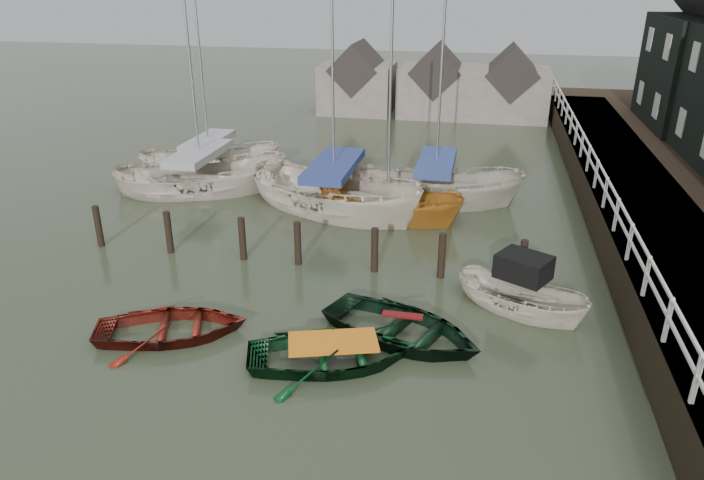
% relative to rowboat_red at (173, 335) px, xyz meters
% --- Properties ---
extents(ground, '(120.00, 120.00, 0.00)m').
position_rel_rowboat_red_xyz_m(ground, '(3.09, 1.65, 0.00)').
color(ground, '#2B3320').
rests_on(ground, ground).
extents(pier, '(3.04, 32.00, 2.70)m').
position_rel_rowboat_red_xyz_m(pier, '(12.57, 11.65, 0.71)').
color(pier, black).
rests_on(pier, ground).
extents(mooring_pilings, '(13.72, 0.22, 1.80)m').
position_rel_rowboat_red_xyz_m(mooring_pilings, '(1.98, 4.65, 0.50)').
color(mooring_pilings, black).
rests_on(mooring_pilings, ground).
extents(far_sheds, '(14.00, 4.08, 4.39)m').
position_rel_rowboat_red_xyz_m(far_sheds, '(3.93, 27.65, 1.86)').
color(far_sheds, '#665B51').
rests_on(far_sheds, ground).
extents(rowboat_red, '(4.39, 3.76, 0.77)m').
position_rel_rowboat_red_xyz_m(rowboat_red, '(0.00, 0.00, 0.00)').
color(rowboat_red, '#5B150D').
rests_on(rowboat_red, ground).
extents(rowboat_green, '(4.61, 3.88, 0.82)m').
position_rel_rowboat_red_xyz_m(rowboat_green, '(4.21, -0.32, 0.00)').
color(rowboat_green, black).
rests_on(rowboat_green, ground).
extents(rowboat_dkgreen, '(4.97, 4.34, 0.86)m').
position_rel_rowboat_red_xyz_m(rowboat_dkgreen, '(5.63, 1.05, 0.00)').
color(rowboat_dkgreen, black).
rests_on(rowboat_dkgreen, ground).
extents(motorboat, '(3.96, 3.06, 2.25)m').
position_rel_rowboat_red_xyz_m(motorboat, '(8.53, 3.13, 0.12)').
color(motorboat, beige).
rests_on(motorboat, ground).
extents(sailboat_a, '(7.52, 4.93, 11.83)m').
position_rel_rowboat_red_xyz_m(sailboat_a, '(-3.98, 10.59, 0.06)').
color(sailboat_a, beige).
rests_on(sailboat_a, ground).
extents(sailboat_b, '(8.22, 5.84, 13.10)m').
position_rel_rowboat_red_xyz_m(sailboat_b, '(1.87, 9.55, 0.06)').
color(sailboat_b, silver).
rests_on(sailboat_b, ground).
extents(sailboat_c, '(6.38, 4.13, 10.53)m').
position_rel_rowboat_red_xyz_m(sailboat_c, '(3.93, 9.51, 0.01)').
color(sailboat_c, '#B87122').
rests_on(sailboat_c, ground).
extents(sailboat_d, '(6.88, 2.77, 11.72)m').
position_rel_rowboat_red_xyz_m(sailboat_d, '(5.51, 11.44, 0.06)').
color(sailboat_d, '#BDB3A2').
rests_on(sailboat_d, ground).
extents(sailboat_e, '(6.71, 4.01, 9.82)m').
position_rel_rowboat_red_xyz_m(sailboat_e, '(-4.73, 13.09, 0.06)').
color(sailboat_e, beige).
rests_on(sailboat_e, ground).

